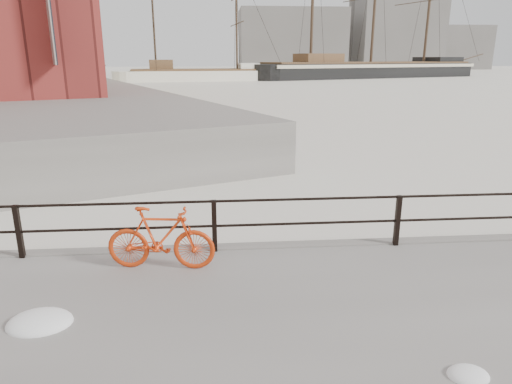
# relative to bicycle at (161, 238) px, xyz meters

# --- Properties ---
(ground) EXTENTS (400.00, 400.00, 0.00)m
(ground) POSITION_rel_bicycle_xyz_m (4.41, 0.81, -0.91)
(ground) COLOR white
(ground) RESTS_ON ground
(guardrail) EXTENTS (28.00, 0.10, 1.00)m
(guardrail) POSITION_rel_bicycle_xyz_m (4.41, 0.66, -0.06)
(guardrail) COLOR black
(guardrail) RESTS_ON promenade
(bicycle) EXTENTS (1.86, 0.51, 1.11)m
(bicycle) POSITION_rel_bicycle_xyz_m (0.00, 0.00, 0.00)
(bicycle) COLOR red
(bicycle) RESTS_ON promenade
(barque_black) EXTENTS (64.71, 41.01, 34.74)m
(barque_black) POSITION_rel_bicycle_xyz_m (31.38, 83.94, -0.91)
(barque_black) COLOR black
(barque_black) RESTS_ON ground
(schooner_mid) EXTENTS (31.44, 16.42, 21.52)m
(schooner_mid) POSITION_rel_bicycle_xyz_m (-2.23, 73.26, -0.91)
(schooner_mid) COLOR white
(schooner_mid) RESTS_ON ground
(schooner_left) EXTENTS (23.31, 10.68, 17.78)m
(schooner_left) POSITION_rel_bicycle_xyz_m (-28.39, 68.64, -0.91)
(schooner_left) COLOR beige
(schooner_left) RESTS_ON ground
(industrial_west) EXTENTS (32.00, 18.00, 18.00)m
(industrial_west) POSITION_rel_bicycle_xyz_m (24.41, 140.81, 8.09)
(industrial_west) COLOR gray
(industrial_west) RESTS_ON ground
(industrial_mid) EXTENTS (26.00, 20.00, 24.00)m
(industrial_mid) POSITION_rel_bicycle_xyz_m (59.41, 145.81, 11.09)
(industrial_mid) COLOR gray
(industrial_mid) RESTS_ON ground
(industrial_east) EXTENTS (20.00, 16.00, 14.00)m
(industrial_east) POSITION_rel_bicycle_xyz_m (82.41, 150.81, 6.09)
(industrial_east) COLOR gray
(industrial_east) RESTS_ON ground
(smokestack) EXTENTS (2.80, 2.80, 44.00)m
(smokestack) POSITION_rel_bicycle_xyz_m (46.41, 150.81, 21.09)
(smokestack) COLOR gray
(smokestack) RESTS_ON ground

